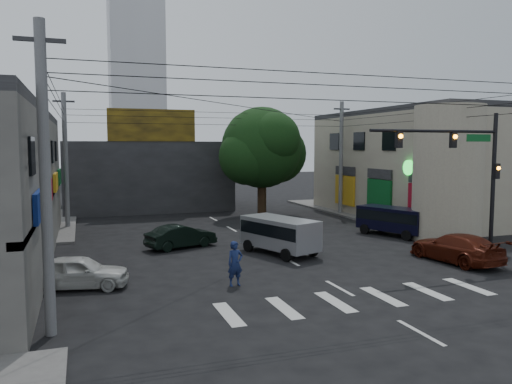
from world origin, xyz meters
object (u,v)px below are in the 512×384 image
white_compact (78,272)px  traffic_officer (235,264)px  utility_pole_far_right (341,159)px  navy_van (393,222)px  maroon_sedan (456,248)px  street_tree (262,148)px  utility_pole_near_left (45,181)px  utility_pole_far_left (66,161)px  dark_sedan (181,236)px  traffic_gantry (466,163)px  silver_minivan (280,236)px

white_compact → traffic_officer: (5.96, -1.69, 0.25)m
utility_pole_far_right → navy_van: 10.57m
maroon_sedan → navy_van: bearing=-106.5°
navy_van → traffic_officer: traffic_officer is taller
traffic_officer → street_tree: bearing=57.8°
utility_pole_near_left → white_compact: (0.76, 4.93, -3.94)m
utility_pole_far_left → street_tree: bearing=3.9°
dark_sedan → traffic_officer: 8.20m
utility_pole_far_right → maroon_sedan: 17.57m
traffic_gantry → utility_pole_far_left: (-18.32, 17.00, -0.23)m
utility_pole_far_left → utility_pole_far_right: size_ratio=1.00×
utility_pole_far_left → silver_minivan: 16.71m
white_compact → dark_sedan: bearing=-26.5°
utility_pole_near_left → maroon_sedan: (18.00, 3.64, -3.89)m
street_tree → utility_pole_near_left: (-14.50, -21.50, -0.87)m
traffic_gantry → navy_van: size_ratio=1.51×
silver_minivan → dark_sedan: bearing=34.4°
maroon_sedan → traffic_officer: bearing=-3.8°
white_compact → silver_minivan: (9.88, 3.23, 0.28)m
white_compact → utility_pole_near_left: bearing=-175.9°
white_compact → silver_minivan: 10.40m
silver_minivan → navy_van: 9.08m
silver_minivan → navy_van: silver_minivan is taller
traffic_gantry → dark_sedan: 15.17m
street_tree → silver_minivan: street_tree is taller
street_tree → maroon_sedan: 18.82m
street_tree → white_compact: size_ratio=2.11×
white_compact → maroon_sedan: maroon_sedan is taller
utility_pole_near_left → silver_minivan: bearing=37.5°
traffic_gantry → utility_pole_far_left: utility_pole_far_left is taller
utility_pole_near_left → traffic_officer: 8.32m
utility_pole_far_left → maroon_sedan: 24.97m
utility_pole_near_left → utility_pole_far_right: same height
dark_sedan → street_tree: bearing=-58.8°
utility_pole_near_left → dark_sedan: (6.08, 11.41, -3.96)m
street_tree → utility_pole_far_left: size_ratio=0.95×
utility_pole_far_right → maroon_sedan: size_ratio=1.83×
white_compact → maroon_sedan: (17.24, -1.29, 0.05)m
utility_pole_far_right → silver_minivan: bearing=-130.0°
traffic_gantry → utility_pole_near_left: 18.66m
traffic_gantry → navy_van: (1.02, 7.24, -3.94)m
street_tree → utility_pole_near_left: 25.95m
maroon_sedan → navy_van: 7.23m
navy_van → silver_minivan: bearing=84.8°
utility_pole_far_right → maroon_sedan: bearing=-100.1°
utility_pole_near_left → silver_minivan: 13.90m
utility_pole_far_left → navy_van: bearing=-26.8°
navy_van → maroon_sedan: bearing=147.6°
silver_minivan → utility_pole_near_left: bearing=107.4°
utility_pole_far_left → navy_van: utility_pole_far_left is taller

